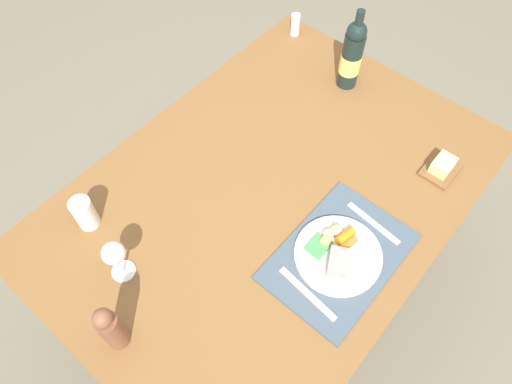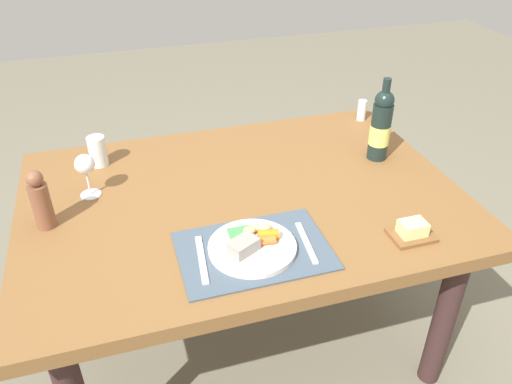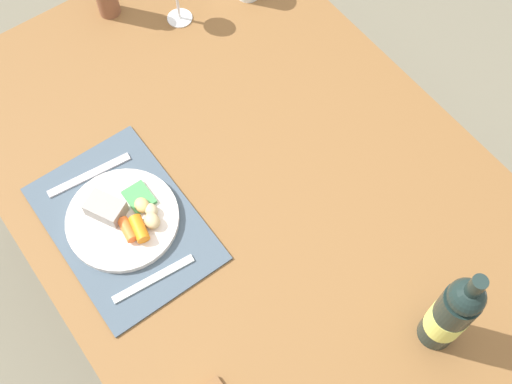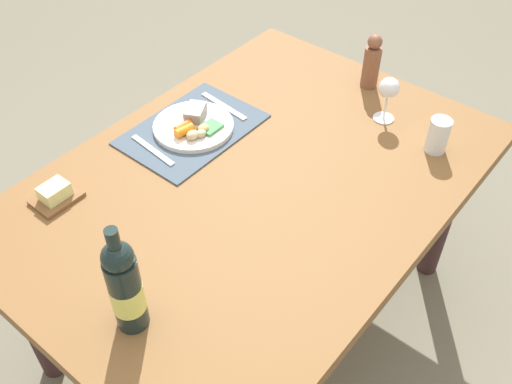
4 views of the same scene
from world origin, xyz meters
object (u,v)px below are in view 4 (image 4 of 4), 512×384
object	(u,v)px
fork	(224,106)
knife	(153,150)
wine_glass	(389,90)
butter_dish	(55,194)
pepper_mill	(372,62)
water_tumbler	(438,137)
dinner_plate	(194,125)
wine_bottle	(125,287)
dining_table	(254,199)

from	to	relation	value
fork	knife	xyz separation A→B (m)	(0.31, -0.02, 0.00)
wine_glass	knife	bearing A→B (deg)	-37.51
fork	butter_dish	distance (m)	0.64
knife	butter_dish	bearing A→B (deg)	-4.62
butter_dish	knife	bearing A→B (deg)	169.83
knife	wine_glass	size ratio (longest dim) A/B	1.26
pepper_mill	water_tumbler	size ratio (longest dim) A/B	1.75
fork	dinner_plate	bearing A→B (deg)	8.09
wine_glass	water_tumbler	size ratio (longest dim) A/B	1.37
wine_bottle	butter_dish	world-z (taller)	wine_bottle
water_tumbler	pepper_mill	bearing A→B (deg)	-116.79
wine_bottle	butter_dish	distance (m)	0.51
wine_glass	water_tumbler	xyz separation A→B (m)	(0.04, 0.21, -0.06)
dining_table	butter_dish	world-z (taller)	butter_dish
dining_table	water_tumbler	size ratio (longest dim) A/B	13.04
dining_table	butter_dish	xyz separation A→B (m)	(0.43, -0.38, 0.11)
pepper_mill	butter_dish	bearing A→B (deg)	-19.73
wine_glass	water_tumbler	distance (m)	0.22
pepper_mill	wine_bottle	xyz separation A→B (m)	(1.20, 0.09, 0.04)
fork	dining_table	bearing A→B (deg)	61.49
fork	water_tumbler	xyz separation A→B (m)	(-0.25, 0.66, 0.04)
fork	pepper_mill	bearing A→B (deg)	150.11
fork	pepper_mill	size ratio (longest dim) A/B	1.05
dinner_plate	knife	distance (m)	0.16
pepper_mill	water_tumbler	bearing A→B (deg)	63.21
dinner_plate	wine_bottle	world-z (taller)	wine_bottle
butter_dish	water_tumbler	size ratio (longest dim) A/B	1.14
dining_table	dinner_plate	xyz separation A→B (m)	(-0.05, -0.30, 0.11)
water_tumbler	wine_glass	bearing A→B (deg)	-100.89
knife	wine_glass	world-z (taller)	wine_glass
butter_dish	water_tumbler	world-z (taller)	water_tumbler
pepper_mill	dinner_plate	bearing A→B (deg)	-27.43
wine_bottle	water_tumbler	bearing A→B (deg)	166.02
knife	wine_bottle	bearing A→B (deg)	48.07
wine_bottle	water_tumbler	xyz separation A→B (m)	(-1.02, 0.25, -0.08)
water_tumbler	knife	bearing A→B (deg)	-49.80
butter_dish	water_tumbler	xyz separation A→B (m)	(-0.89, 0.73, 0.03)
dinner_plate	pepper_mill	size ratio (longest dim) A/B	1.30
knife	water_tumbler	bearing A→B (deg)	135.76
butter_dish	wine_bottle	bearing A→B (deg)	74.06
butter_dish	wine_glass	distance (m)	1.07
dinner_plate	knife	size ratio (longest dim) A/B	1.33
dining_table	pepper_mill	bearing A→B (deg)	179.47
dinner_plate	knife	bearing A→B (deg)	-7.81
wine_bottle	pepper_mill	bearing A→B (deg)	-175.55
wine_glass	butter_dish	bearing A→B (deg)	-29.46
dining_table	fork	distance (m)	0.38
dining_table	fork	size ratio (longest dim) A/B	7.08
water_tumbler	fork	bearing A→B (deg)	-68.86
wine_glass	fork	bearing A→B (deg)	-56.93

